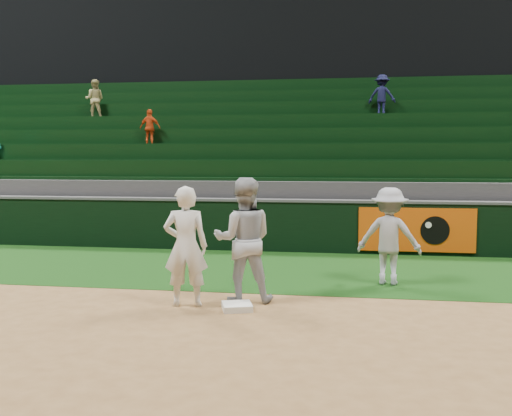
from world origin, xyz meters
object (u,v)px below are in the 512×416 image
(first_baseman, at_px, (186,246))
(baserunner, at_px, (244,240))
(first_base, at_px, (237,307))
(base_coach, at_px, (389,236))

(first_baseman, distance_m, baserunner, 0.92)
(baserunner, bearing_deg, first_base, 80.03)
(first_base, xyz_separation_m, first_baseman, (-0.81, 0.10, 0.87))
(first_baseman, bearing_deg, first_base, 163.76)
(first_baseman, relative_size, baserunner, 0.94)
(first_baseman, height_order, baserunner, baserunner)
(baserunner, distance_m, base_coach, 2.80)
(first_base, xyz_separation_m, baserunner, (0.01, 0.52, 0.93))
(first_baseman, bearing_deg, base_coach, -157.35)
(base_coach, bearing_deg, first_baseman, 40.86)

